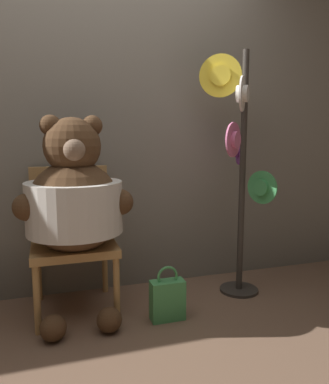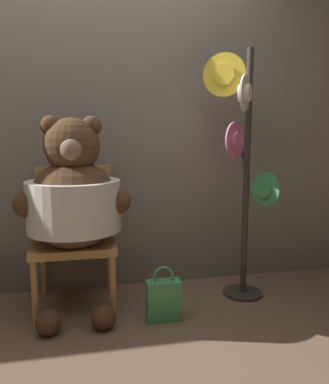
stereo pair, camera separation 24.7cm
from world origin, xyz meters
name	(u,v)px [view 2 (the right image)]	position (x,y,z in m)	size (l,w,h in m)	color
ground_plane	(98,329)	(0.00, 0.00, 0.00)	(14.00, 14.00, 0.00)	brown
wall_back	(91,137)	(0.00, 0.70, 1.13)	(8.00, 0.10, 2.26)	slate
chair	(75,230)	(-0.13, 0.43, 0.50)	(0.52, 0.54, 0.93)	#B2844C
teddy_bear	(74,199)	(-0.12, 0.25, 0.75)	(0.70, 0.62, 1.26)	#4C331E
hat_display_rack	(243,160)	(1.01, 0.28, 0.98)	(0.42, 0.49, 1.72)	#332D28
handbag_on_ground	(164,299)	(0.41, 0.04, 0.13)	(0.21, 0.10, 0.35)	#479E56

